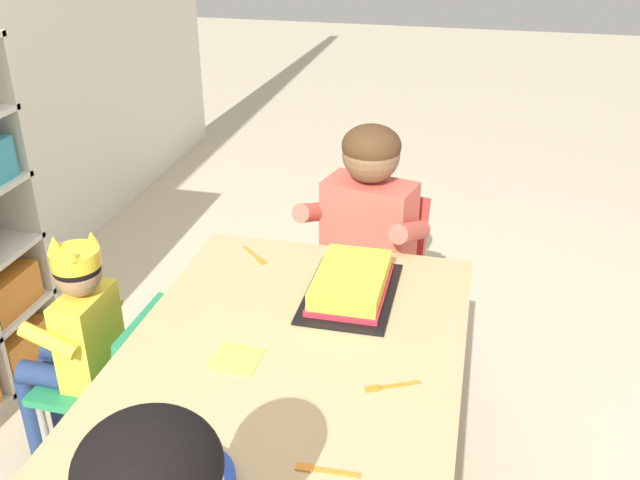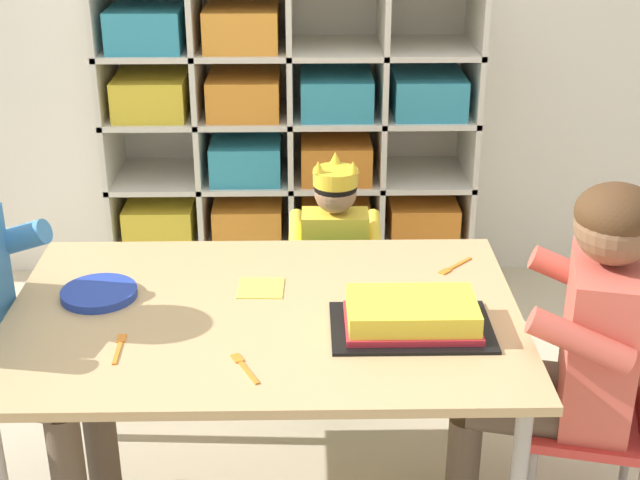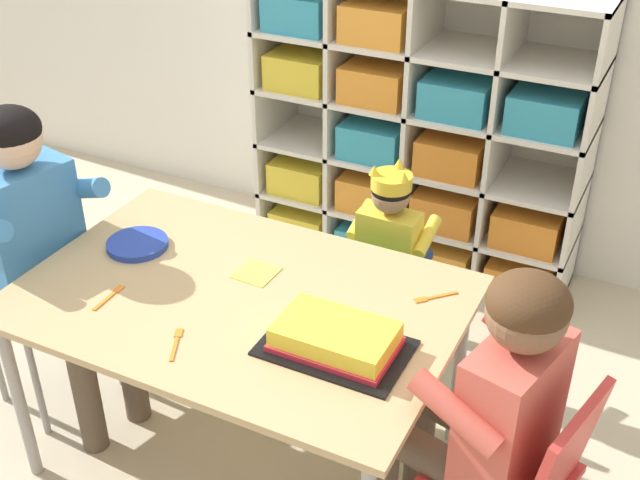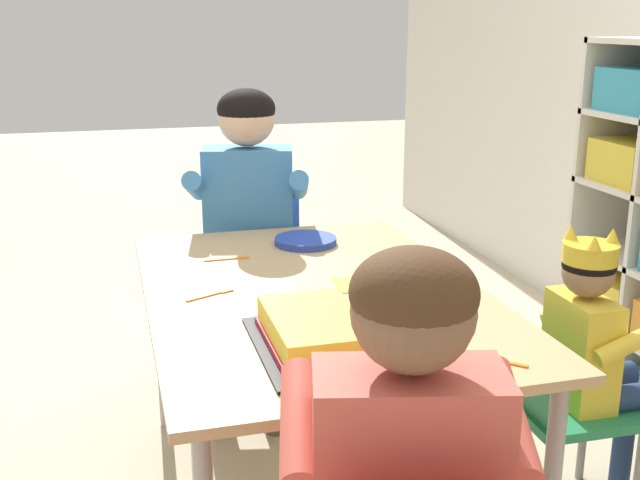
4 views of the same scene
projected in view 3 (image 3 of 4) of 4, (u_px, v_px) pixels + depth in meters
name	position (u px, v px, depth m)	size (l,w,h in m)	color
ground	(249.00, 454.00, 2.63)	(16.00, 16.00, 0.00)	beige
storage_cubby_shelf	(413.00, 144.00, 3.35)	(1.37, 0.39, 1.24)	silver
activity_table	(239.00, 310.00, 2.33)	(1.26, 0.85, 0.63)	tan
classroom_chair_blue	(380.00, 289.00, 2.84)	(0.32, 0.35, 0.57)	#238451
child_with_crown	(393.00, 239.00, 2.84)	(0.30, 0.31, 0.80)	yellow
classroom_chair_adult_side	(32.00, 275.00, 2.67)	(0.41, 0.44, 0.75)	blue
adult_helper_seated	(42.00, 235.00, 2.50)	(0.47, 0.45, 1.09)	#3D7FBC
classroom_chair_guest_side	(523.00, 476.00, 2.03)	(0.41, 0.40, 0.69)	red
guest_at_table_side	(491.00, 398.00, 1.99)	(0.47, 0.45, 0.98)	#D15647
birthday_cake_on_tray	(335.00, 339.00, 2.08)	(0.38, 0.25, 0.07)	black
paper_plate_stack	(137.00, 244.00, 2.52)	(0.19, 0.19, 0.02)	#233DA3
paper_napkin_square	(256.00, 273.00, 2.40)	(0.12, 0.12, 0.00)	#F4DB4C
fork_beside_plate_stack	(110.00, 296.00, 2.30)	(0.02, 0.13, 0.00)	orange
fork_near_cake_tray	(433.00, 297.00, 2.29)	(0.10, 0.11, 0.00)	orange
fork_by_napkin	(176.00, 342.00, 2.12)	(0.07, 0.13, 0.00)	orange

